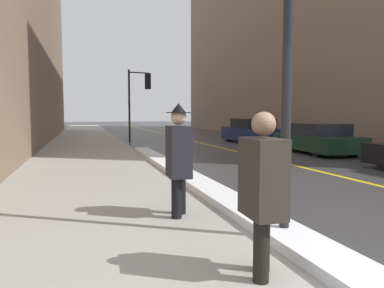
% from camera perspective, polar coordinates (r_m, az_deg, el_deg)
% --- Properties ---
extents(sidewalk_slab, '(4.00, 80.00, 0.01)m').
position_cam_1_polar(sidewalk_slab, '(17.22, -15.58, -0.81)').
color(sidewalk_slab, '#9E9B93').
rests_on(sidewalk_slab, ground).
extents(road_centre_stripe, '(0.16, 80.00, 0.00)m').
position_cam_1_polar(road_centre_stripe, '(18.30, 3.56, -0.35)').
color(road_centre_stripe, gold).
rests_on(road_centre_stripe, ground).
extents(snow_bank_curb, '(0.60, 15.10, 0.15)m').
position_cam_1_polar(snow_bank_curb, '(8.89, -0.54, -5.09)').
color(snow_bank_curb, white).
rests_on(snow_bank_curb, ground).
extents(lamp_post, '(0.28, 0.28, 4.77)m').
position_cam_1_polar(lamp_post, '(4.92, 14.47, 19.79)').
color(lamp_post, black).
rests_on(lamp_post, ground).
extents(traffic_light_near, '(1.30, 0.45, 4.04)m').
position_cam_1_polar(traffic_light_near, '(21.48, -7.87, 8.13)').
color(traffic_light_near, black).
rests_on(traffic_light_near, ground).
extents(pedestrian_trailing, '(0.32, 0.52, 1.58)m').
position_cam_1_polar(pedestrian_trailing, '(3.60, 10.72, -6.40)').
color(pedestrian_trailing, black).
rests_on(pedestrian_trailing, ground).
extents(pedestrian_in_fedora, '(0.37, 0.54, 1.73)m').
position_cam_1_polar(pedestrian_in_fedora, '(5.64, -2.05, -1.72)').
color(pedestrian_in_fedora, black).
rests_on(pedestrian_in_fedora, ground).
extents(parked_car_dark_green, '(2.07, 4.56, 1.20)m').
position_cam_1_polar(parked_car_dark_green, '(15.93, 18.46, 0.75)').
color(parked_car_dark_green, black).
rests_on(parked_car_dark_green, ground).
extents(parked_car_navy, '(2.01, 4.34, 1.33)m').
position_cam_1_polar(parked_car_navy, '(20.78, 9.15, 1.89)').
color(parked_car_navy, navy).
rests_on(parked_car_navy, ground).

